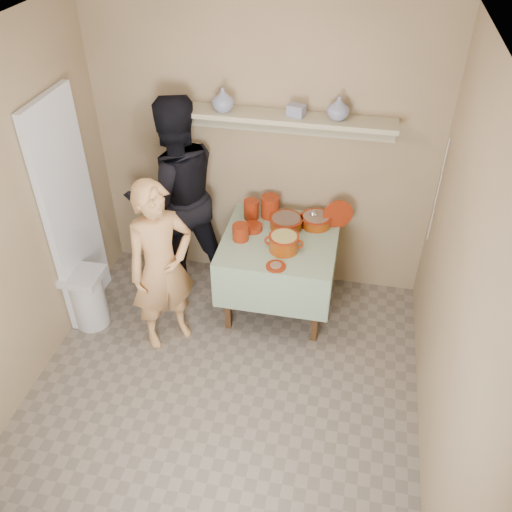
% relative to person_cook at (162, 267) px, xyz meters
% --- Properties ---
extents(ground, '(3.50, 3.50, 0.00)m').
position_rel_person_cook_xyz_m(ground, '(0.60, -0.69, -0.76)').
color(ground, '#75685B').
rests_on(ground, ground).
extents(tile_panel, '(0.06, 0.70, 2.00)m').
position_rel_person_cook_xyz_m(tile_panel, '(-0.86, 0.26, 0.24)').
color(tile_panel, silver).
rests_on(tile_panel, ground).
extents(plate_stack_a, '(0.13, 0.13, 0.18)m').
position_rel_person_cook_xyz_m(plate_stack_a, '(0.55, 0.85, 0.09)').
color(plate_stack_a, maroon).
rests_on(plate_stack_a, serving_table).
extents(plate_stack_b, '(0.17, 0.17, 0.20)m').
position_rel_person_cook_xyz_m(plate_stack_b, '(0.71, 0.91, 0.10)').
color(plate_stack_b, maroon).
rests_on(plate_stack_b, serving_table).
extents(bowl_stack, '(0.14, 0.14, 0.14)m').
position_rel_person_cook_xyz_m(bowl_stack, '(0.53, 0.51, 0.07)').
color(bowl_stack, maroon).
rests_on(bowl_stack, serving_table).
extents(empty_bowl, '(0.17, 0.17, 0.05)m').
position_rel_person_cook_xyz_m(empty_bowl, '(0.60, 0.66, 0.02)').
color(empty_bowl, maroon).
rests_on(empty_bowl, serving_table).
extents(propped_lid, '(0.26, 0.13, 0.27)m').
position_rel_person_cook_xyz_m(propped_lid, '(1.31, 0.87, 0.12)').
color(propped_lid, maroon).
rests_on(propped_lid, serving_table).
extents(vase_right, '(0.23, 0.23, 0.18)m').
position_rel_person_cook_xyz_m(vase_right, '(1.23, 0.93, 1.05)').
color(vase_right, navy).
rests_on(vase_right, wall_shelf).
extents(vase_left, '(0.20, 0.20, 0.19)m').
position_rel_person_cook_xyz_m(vase_left, '(0.31, 0.91, 1.05)').
color(vase_left, navy).
rests_on(vase_left, wall_shelf).
extents(ceramic_box, '(0.15, 0.13, 0.09)m').
position_rel_person_cook_xyz_m(ceramic_box, '(0.90, 0.92, 1.00)').
color(ceramic_box, navy).
rests_on(ceramic_box, wall_shelf).
extents(person_cook, '(0.65, 0.65, 1.53)m').
position_rel_person_cook_xyz_m(person_cook, '(0.00, 0.00, 0.00)').
color(person_cook, tan).
rests_on(person_cook, ground).
extents(person_helper, '(1.14, 1.10, 1.86)m').
position_rel_person_cook_xyz_m(person_helper, '(-0.14, 0.82, 0.16)').
color(person_helper, black).
rests_on(person_helper, ground).
extents(room_shell, '(3.04, 3.54, 2.62)m').
position_rel_person_cook_xyz_m(room_shell, '(0.60, -0.69, 0.85)').
color(room_shell, '#9E8561').
rests_on(room_shell, ground).
extents(serving_table, '(0.97, 0.97, 0.76)m').
position_rel_person_cook_xyz_m(serving_table, '(0.85, 0.59, -0.12)').
color(serving_table, '#4C2D16').
rests_on(serving_table, ground).
extents(cazuela_meat_a, '(0.30, 0.30, 0.10)m').
position_rel_person_cook_xyz_m(cazuela_meat_a, '(0.88, 0.76, 0.06)').
color(cazuela_meat_a, '#722401').
rests_on(cazuela_meat_a, serving_table).
extents(cazuela_meat_b, '(0.28, 0.28, 0.10)m').
position_rel_person_cook_xyz_m(cazuela_meat_b, '(1.13, 0.84, 0.06)').
color(cazuela_meat_b, '#722401').
rests_on(cazuela_meat_b, serving_table).
extents(ladle, '(0.08, 0.26, 0.19)m').
position_rel_person_cook_xyz_m(ladle, '(1.10, 0.84, 0.11)').
color(ladle, silver).
rests_on(ladle, cazuela_meat_b).
extents(cazuela_rice, '(0.33, 0.25, 0.14)m').
position_rel_person_cook_xyz_m(cazuela_rice, '(0.91, 0.43, 0.08)').
color(cazuela_rice, '#722401').
rests_on(cazuela_rice, serving_table).
extents(front_plate, '(0.16, 0.16, 0.03)m').
position_rel_person_cook_xyz_m(front_plate, '(0.89, 0.19, 0.01)').
color(front_plate, maroon).
rests_on(front_plate, serving_table).
extents(wall_shelf, '(1.80, 0.25, 0.21)m').
position_rel_person_cook_xyz_m(wall_shelf, '(0.80, 0.96, 0.91)').
color(wall_shelf, tan).
rests_on(wall_shelf, room_shell).
extents(trash_bin, '(0.32, 0.32, 0.56)m').
position_rel_person_cook_xyz_m(trash_bin, '(-0.74, 0.02, -0.48)').
color(trash_bin, silver).
rests_on(trash_bin, ground).
extents(electrical_cord, '(0.01, 0.05, 0.90)m').
position_rel_person_cook_xyz_m(electrical_cord, '(2.07, 0.79, 0.49)').
color(electrical_cord, silver).
rests_on(electrical_cord, wall_shelf).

